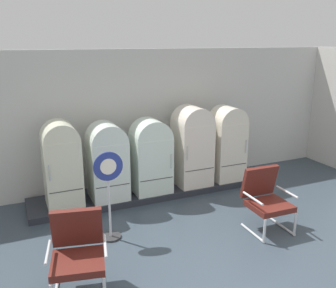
% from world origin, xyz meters
% --- Properties ---
extents(ground, '(12.00, 10.00, 0.05)m').
position_xyz_m(ground, '(0.00, 0.00, -0.03)').
color(ground, '#35414C').
extents(back_wall, '(11.76, 0.12, 2.81)m').
position_xyz_m(back_wall, '(0.00, 3.66, 1.42)').
color(back_wall, silver).
rests_on(back_wall, ground).
extents(display_plinth, '(4.68, 0.95, 0.12)m').
position_xyz_m(display_plinth, '(0.00, 3.02, 0.06)').
color(display_plinth, '#262830').
rests_on(display_plinth, ground).
extents(refrigerator_0, '(0.61, 0.69, 1.52)m').
position_xyz_m(refrigerator_0, '(-1.69, 2.92, 0.93)').
color(refrigerator_0, beige).
rests_on(refrigerator_0, display_plinth).
extents(refrigerator_1, '(0.67, 0.68, 1.43)m').
position_xyz_m(refrigerator_1, '(-0.88, 2.91, 0.87)').
color(refrigerator_1, silver).
rests_on(refrigerator_1, display_plinth).
extents(refrigerator_2, '(0.71, 0.61, 1.43)m').
position_xyz_m(refrigerator_2, '(-0.04, 2.88, 0.87)').
color(refrigerator_2, silver).
rests_on(refrigerator_2, display_plinth).
extents(refrigerator_3, '(0.68, 0.69, 1.61)m').
position_xyz_m(refrigerator_3, '(0.87, 2.92, 0.97)').
color(refrigerator_3, silver).
rests_on(refrigerator_3, display_plinth).
extents(refrigerator_4, '(0.65, 0.62, 1.55)m').
position_xyz_m(refrigerator_4, '(1.67, 2.89, 0.94)').
color(refrigerator_4, silver).
rests_on(refrigerator_4, display_plinth).
extents(armchair_left, '(0.78, 0.81, 1.01)m').
position_xyz_m(armchair_left, '(-1.86, 0.61, 0.54)').
color(armchair_left, silver).
rests_on(armchair_left, ground).
extents(armchair_right, '(0.70, 0.71, 1.01)m').
position_xyz_m(armchair_right, '(1.19, 0.96, 0.54)').
color(armchair_right, silver).
rests_on(armchair_right, ground).
extents(sign_stand, '(0.44, 0.32, 1.41)m').
position_xyz_m(sign_stand, '(-1.19, 1.65, 0.67)').
color(sign_stand, '#2D2D30').
rests_on(sign_stand, ground).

